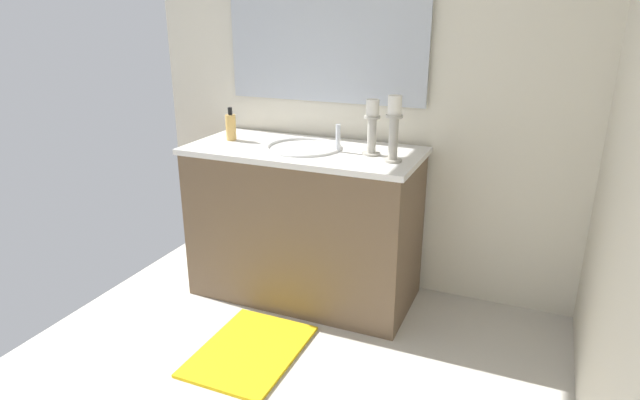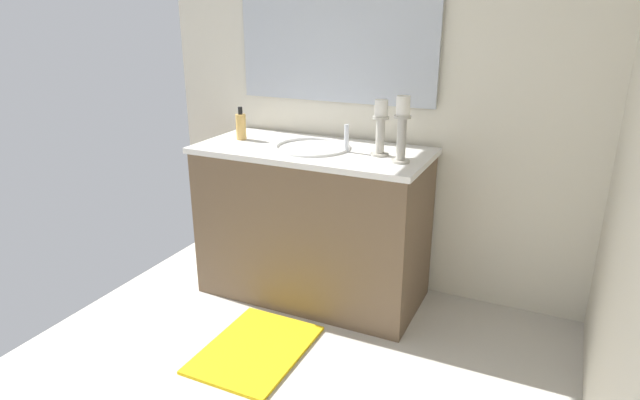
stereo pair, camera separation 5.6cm
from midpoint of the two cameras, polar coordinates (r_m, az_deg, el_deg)
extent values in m
cube|color=silver|center=(2.97, 5.96, 13.61)|extent=(0.04, 2.47, 2.45)
cube|color=brown|center=(2.95, -0.23, -2.75)|extent=(0.55, 1.19, 0.82)
cube|color=white|center=(2.82, -0.24, 5.23)|extent=(0.58, 1.22, 0.03)
sphere|color=black|center=(3.31, -9.04, 0.24)|extent=(0.02, 0.02, 0.02)
sphere|color=black|center=(3.15, -11.04, -0.84)|extent=(0.02, 0.02, 0.02)
ellipsoid|color=white|center=(2.83, -0.24, 4.55)|extent=(0.38, 0.30, 0.11)
torus|color=white|center=(2.81, -0.24, 5.60)|extent=(0.40, 0.40, 0.02)
cylinder|color=silver|center=(2.72, 3.39, 6.53)|extent=(0.02, 0.02, 0.14)
cube|color=silver|center=(2.99, 2.16, 17.20)|extent=(0.02, 1.13, 0.72)
cylinder|color=#B7B2A5|center=(2.58, 9.10, 4.10)|extent=(0.09, 0.09, 0.01)
cylinder|color=#B7B2A5|center=(2.55, 9.21, 6.24)|extent=(0.04, 0.04, 0.21)
cylinder|color=#B7B2A5|center=(2.53, 9.35, 8.69)|extent=(0.08, 0.08, 0.01)
cylinder|color=white|center=(2.52, 9.41, 9.81)|extent=(0.06, 0.06, 0.09)
cylinder|color=#B7B2A5|center=(2.69, 6.90, 4.84)|extent=(0.09, 0.09, 0.01)
cylinder|color=#B7B2A5|center=(2.67, 6.98, 6.61)|extent=(0.04, 0.04, 0.18)
cylinder|color=#B7B2A5|center=(2.65, 7.06, 8.66)|extent=(0.08, 0.08, 0.01)
cylinder|color=white|center=(2.64, 7.10, 9.63)|extent=(0.06, 0.06, 0.08)
cylinder|color=#E5B259|center=(3.02, -7.83, 7.67)|extent=(0.06, 0.06, 0.14)
cylinder|color=black|center=(3.00, -7.91, 9.35)|extent=(0.02, 0.02, 0.04)
cube|color=yellow|center=(2.66, -6.24, -15.41)|extent=(0.60, 0.44, 0.02)
camera|label=1|loc=(0.03, -89.00, 0.36)|focal=30.26mm
camera|label=2|loc=(0.03, 91.00, -0.36)|focal=30.26mm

